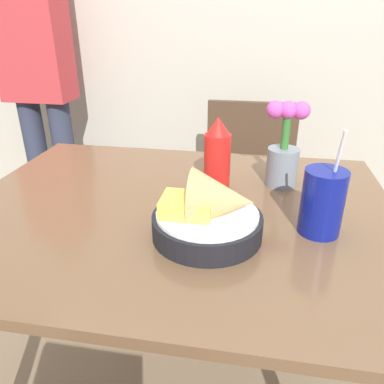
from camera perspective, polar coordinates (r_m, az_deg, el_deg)
The scene contains 7 objects.
dining_table at distance 0.97m, azimuth -2.37°, elevation -8.12°, with size 1.06×0.83×0.77m.
chair_far_window at distance 1.71m, azimuth 8.53°, elevation 1.60°, with size 0.40×0.40×0.85m.
food_basket at distance 0.77m, azimuth 2.94°, elevation -3.39°, with size 0.23×0.23×0.15m.
ketchup_bottle at distance 0.97m, azimuth 3.87°, elevation 5.56°, with size 0.07×0.07×0.20m.
drink_cup at distance 0.83m, azimuth 19.21°, elevation -1.75°, with size 0.09×0.09×0.24m.
flower_vase at distance 1.03m, azimuth 13.81°, elevation 6.12°, with size 0.11×0.08×0.23m.
person_standing at distance 2.02m, azimuth -22.66°, elevation 17.22°, with size 0.32×0.19×1.67m.
Camera 1 is at (0.18, -0.79, 1.19)m, focal length 35.00 mm.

